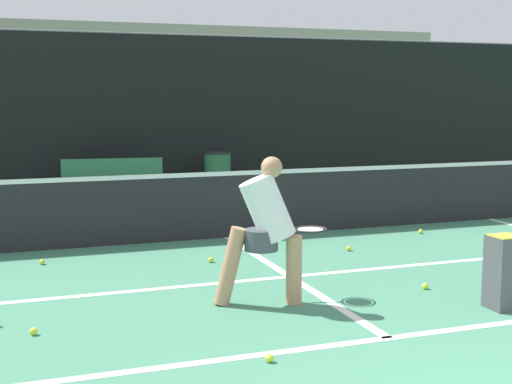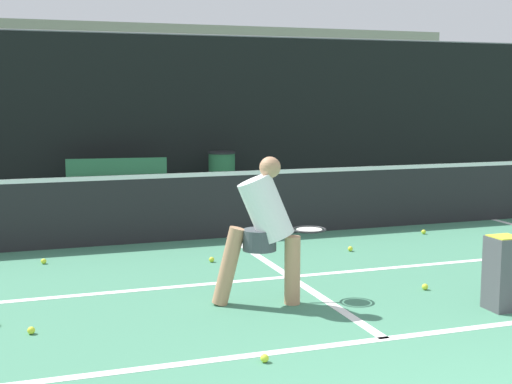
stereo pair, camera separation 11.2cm
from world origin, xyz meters
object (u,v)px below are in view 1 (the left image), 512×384
at_px(courtside_bench, 113,180).
at_px(trash_bin, 218,175).
at_px(ball_hopper, 504,270).
at_px(player_practicing, 266,226).

distance_m(courtside_bench, trash_bin, 2.05).
relative_size(ball_hopper, trash_bin, 0.76).
bearing_deg(trash_bin, player_practicing, -102.82).
distance_m(player_practicing, ball_hopper, 2.30).
distance_m(player_practicing, courtside_bench, 6.82).
height_order(ball_hopper, courtside_bench, courtside_bench).
relative_size(player_practicing, trash_bin, 1.56).
bearing_deg(courtside_bench, player_practicing, -78.76).
bearing_deg(trash_bin, courtside_bench, -176.59).
relative_size(ball_hopper, courtside_bench, 0.38).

